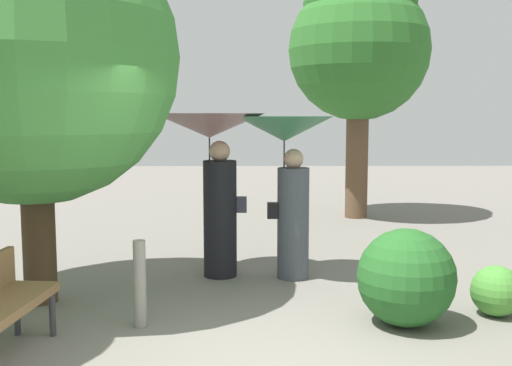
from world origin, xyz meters
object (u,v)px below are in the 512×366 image
Objects in this scene: tree_mid_left at (31,35)px; path_marker_post at (140,284)px; person_left at (213,155)px; person_right at (287,160)px; tree_near_right at (359,36)px.

path_marker_post is at bearing -32.98° from tree_mid_left.
person_left is 1.02× the size of person_right.
person_right is 5.28m from tree_near_right.
tree_near_right reaches higher than person_right.
path_marker_post is (-0.60, -1.87, -1.13)m from person_left.
person_right is at bearing -110.13° from tree_near_right.
tree_near_right is 6.20× the size of path_marker_post.
person_left is at bearing 76.44° from person_right.
person_left is 2.42× the size of path_marker_post.
tree_near_right is at bearing 51.22° from tree_mid_left.
tree_mid_left is 5.40× the size of path_marker_post.
tree_near_right reaches higher than person_left.
person_right is at bearing 19.34° from tree_mid_left.
person_left is 0.94m from person_right.
tree_near_right reaches higher than tree_mid_left.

